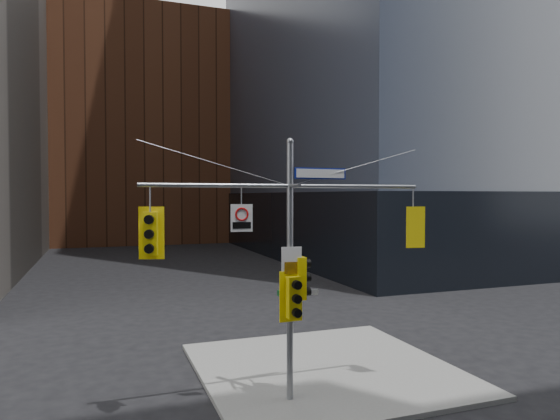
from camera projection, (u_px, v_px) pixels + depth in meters
sidewalk_corner at (325, 369)px, 16.26m from camera, size 8.00×8.00×0.15m
podium_ne at (439, 222)px, 51.34m from camera, size 36.40×36.40×6.00m
brick_midrise at (138, 133)px, 65.93m from camera, size 26.00×20.00×28.00m
signal_assembly at (290, 244)px, 13.57m from camera, size 8.00×0.80×7.30m
traffic_light_west_arm at (150, 233)px, 12.31m from camera, size 0.62×0.58×1.32m
traffic_light_east_arm at (413, 227)px, 14.90m from camera, size 0.58×0.50×1.22m
traffic_light_pole_side at (301, 278)px, 13.72m from camera, size 0.46×0.39×1.17m
traffic_light_pole_front at (294, 297)px, 13.36m from camera, size 0.66×0.53×1.38m
street_sign_blade at (321, 173)px, 13.82m from camera, size 1.60×0.15×0.31m
regulatory_sign_arm at (242, 217)px, 13.06m from camera, size 0.58×0.11×0.72m
regulatory_sign_pole at (292, 261)px, 13.47m from camera, size 0.56×0.10×0.73m
street_blade_ew at (305, 292)px, 13.77m from camera, size 0.74×0.12×0.15m
street_blade_ns at (284, 295)px, 14.04m from camera, size 0.13×0.84×0.17m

